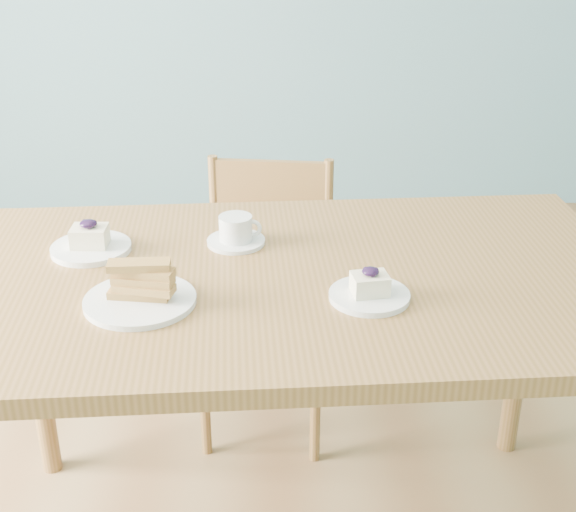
# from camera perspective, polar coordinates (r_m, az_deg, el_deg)

# --- Properties ---
(room) EXTENTS (5.01, 5.01, 2.71)m
(room) POSITION_cam_1_polar(r_m,az_deg,el_deg) (1.44, -9.06, 16.19)
(room) COLOR olive
(room) RESTS_ON ground
(dining_table) EXTENTS (1.52, 0.92, 0.80)m
(dining_table) POSITION_cam_1_polar(r_m,az_deg,el_deg) (1.77, 0.41, -3.56)
(dining_table) COLOR brown
(dining_table) RESTS_ON ground
(dining_chair) EXTENTS (0.42, 0.40, 0.83)m
(dining_chair) POSITION_cam_1_polar(r_m,az_deg,el_deg) (2.40, -1.52, -3.18)
(dining_chair) COLOR brown
(dining_chair) RESTS_ON ground
(cheesecake_plate_near) EXTENTS (0.16, 0.16, 0.07)m
(cheesecake_plate_near) POSITION_cam_1_polar(r_m,az_deg,el_deg) (1.63, 5.82, -2.47)
(cheesecake_plate_near) COLOR silver
(cheesecake_plate_near) RESTS_ON dining_table
(cheesecake_plate_far) EXTENTS (0.18, 0.18, 0.08)m
(cheesecake_plate_far) POSITION_cam_1_polar(r_m,az_deg,el_deg) (1.88, -13.87, 0.89)
(cheesecake_plate_far) COLOR silver
(cheesecake_plate_far) RESTS_ON dining_table
(coffee_cup) EXTENTS (0.14, 0.14, 0.07)m
(coffee_cup) POSITION_cam_1_polar(r_m,az_deg,el_deg) (1.86, -3.70, 1.72)
(coffee_cup) COLOR silver
(coffee_cup) RESTS_ON dining_table
(biscotti_plate) EXTENTS (0.23, 0.23, 0.09)m
(biscotti_plate) POSITION_cam_1_polar(r_m,az_deg,el_deg) (1.63, -10.54, -2.47)
(biscotti_plate) COLOR silver
(biscotti_plate) RESTS_ON dining_table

